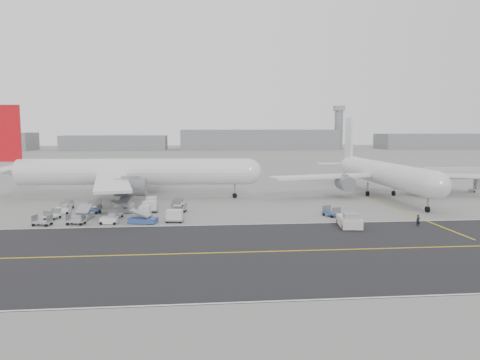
{
  "coord_description": "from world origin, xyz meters",
  "views": [
    {
      "loc": [
        -6.17,
        -70.92,
        14.27
      ],
      "look_at": [
        2.07,
        12.0,
        5.21
      ],
      "focal_mm": 35.0,
      "sensor_mm": 36.0,
      "label": 1
    }
  ],
  "objects": [
    {
      "name": "ground",
      "position": [
        0.0,
        0.0,
        0.0
      ],
      "size": [
        700.0,
        700.0,
        0.0
      ],
      "primitive_type": "plane",
      "color": "gray",
      "rests_on": "ground"
    },
    {
      "name": "taxiway",
      "position": [
        5.02,
        -17.98,
        0.01
      ],
      "size": [
        220.0,
        59.0,
        0.03
      ],
      "color": "#272729",
      "rests_on": "ground"
    },
    {
      "name": "horizon_buildings",
      "position": [
        30.0,
        260.0,
        0.0
      ],
      "size": [
        520.0,
        28.0,
        28.0
      ],
      "primitive_type": null,
      "color": "gray",
      "rests_on": "ground"
    },
    {
      "name": "control_tower",
      "position": [
        100.0,
        265.0,
        16.25
      ],
      "size": [
        7.0,
        7.0,
        31.25
      ],
      "color": "gray",
      "rests_on": "ground"
    },
    {
      "name": "airliner_a",
      "position": [
        -19.81,
        26.76,
        5.53
      ],
      "size": [
        55.66,
        54.9,
        19.19
      ],
      "rotation": [
        0.0,
        0.0,
        1.5
      ],
      "color": "white",
      "rests_on": "ground"
    },
    {
      "name": "airliner_b",
      "position": [
        33.81,
        25.0,
        4.97
      ],
      "size": [
        49.43,
        49.97,
        17.24
      ],
      "rotation": [
        0.0,
        0.0,
        0.0
      ],
      "color": "white",
      "rests_on": "ground"
    },
    {
      "name": "pushback_tug",
      "position": [
        16.43,
        -5.56,
        0.92
      ],
      "size": [
        3.7,
        7.98,
        2.25
      ],
      "rotation": [
        0.0,
        0.0,
        -0.15
      ],
      "color": "beige",
      "rests_on": "ground"
    },
    {
      "name": "jet_bridge",
      "position": [
        51.34,
        29.3,
        4.05
      ],
      "size": [
        15.56,
        4.45,
        5.82
      ],
      "rotation": [
        0.0,
        0.0,
        -0.11
      ],
      "color": "gray",
      "rests_on": "ground"
    },
    {
      "name": "gse_cluster",
      "position": [
        -18.8,
        7.39,
        0.0
      ],
      "size": [
        30.46,
        25.59,
        2.05
      ],
      "primitive_type": null,
      "rotation": [
        0.0,
        0.0,
        -0.14
      ],
      "color": "#96969B",
      "rests_on": "ground"
    },
    {
      "name": "stray_dolly",
      "position": [
        16.28,
        2.93,
        0.0
      ],
      "size": [
        2.69,
        3.28,
        1.75
      ],
      "primitive_type": null,
      "rotation": [
        0.0,
        0.0,
        0.39
      ],
      "color": "silver",
      "rests_on": "ground"
    },
    {
      "name": "ground_crew_a",
      "position": [
        26.48,
        -6.48,
        0.92
      ],
      "size": [
        0.7,
        0.49,
        1.84
      ],
      "primitive_type": "imported",
      "rotation": [
        0.0,
        0.0,
        0.07
      ],
      "color": "black",
      "rests_on": "ground"
    }
  ]
}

